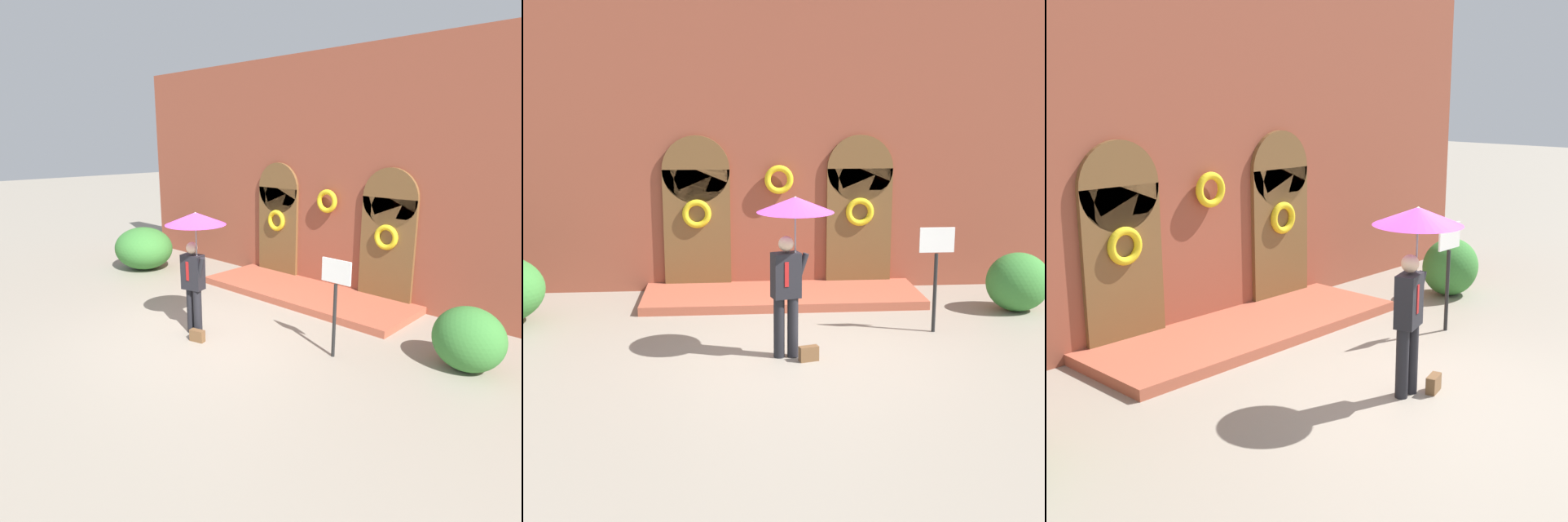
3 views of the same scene
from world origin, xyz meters
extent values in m
plane|color=gray|center=(0.00, 0.00, 0.00)|extent=(80.00, 80.00, 0.00)
cube|color=brown|center=(0.00, 4.20, 2.80)|extent=(14.00, 0.50, 5.60)
cube|color=brown|center=(-1.60, 3.91, 1.20)|extent=(1.30, 0.08, 2.40)
cylinder|color=brown|center=(-1.60, 3.91, 2.40)|extent=(1.30, 0.08, 1.30)
cube|color=brown|center=(1.60, 3.91, 1.20)|extent=(1.30, 0.08, 2.40)
cylinder|color=brown|center=(1.60, 3.91, 2.40)|extent=(1.30, 0.08, 1.30)
torus|color=yellow|center=(-1.60, 3.84, 1.55)|extent=(0.56, 0.12, 0.56)
torus|color=yellow|center=(1.60, 3.84, 1.55)|extent=(0.56, 0.12, 0.56)
torus|color=yellow|center=(0.00, 3.84, 2.20)|extent=(0.56, 0.12, 0.56)
cube|color=#AA523A|center=(0.00, 3.05, 0.08)|extent=(5.20, 1.80, 0.16)
cylinder|color=black|center=(-0.30, -0.09, 0.45)|extent=(0.16, 0.16, 0.90)
cylinder|color=black|center=(-0.10, -0.09, 0.45)|extent=(0.16, 0.16, 0.90)
cube|color=black|center=(-0.20, -0.09, 1.23)|extent=(0.45, 0.34, 0.66)
cube|color=#A51919|center=(-0.20, -0.22, 1.27)|extent=(0.06, 0.03, 0.36)
sphere|color=beige|center=(-0.20, -0.09, 1.69)|extent=(0.22, 0.22, 0.22)
cylinder|color=black|center=(0.02, -0.09, 1.33)|extent=(0.22, 0.09, 0.46)
cylinder|color=gray|center=(-0.06, -0.09, 1.65)|extent=(0.02, 0.02, 0.98)
cone|color=#992893|center=(-0.06, -0.09, 2.25)|extent=(1.10, 1.10, 0.22)
cone|color=white|center=(-0.06, -0.09, 2.27)|extent=(0.61, 0.61, 0.20)
cube|color=brown|center=(0.12, -0.29, 0.11)|extent=(0.30, 0.19, 0.22)
cylinder|color=black|center=(2.30, 0.92, 0.65)|extent=(0.06, 0.06, 1.30)
cube|color=white|center=(2.30, 0.92, 1.52)|extent=(0.56, 0.03, 0.40)
ellipsoid|color=#387A33|center=(-4.96, 1.89, 0.60)|extent=(1.73, 1.57, 1.20)
ellipsoid|color=#387A33|center=(4.14, 2.00, 0.53)|extent=(1.14, 0.97, 1.06)
camera|label=1|loc=(6.43, -5.27, 3.61)|focal=32.00mm
camera|label=2|loc=(-1.05, -10.18, 3.63)|focal=50.00mm
camera|label=3|loc=(-7.24, -4.94, 3.72)|focal=50.00mm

